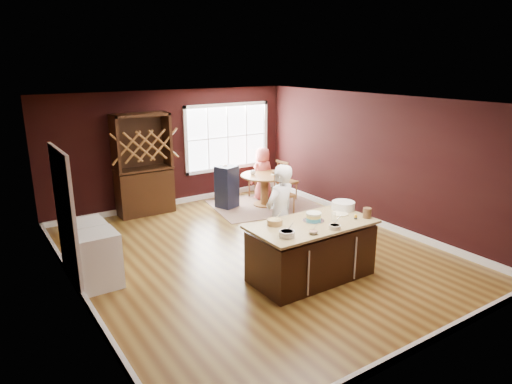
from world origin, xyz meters
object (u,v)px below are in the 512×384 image
at_px(high_chair, 227,186).
at_px(chair_north, 258,177).
at_px(layer_cake, 314,217).
at_px(hutch, 143,165).
at_px(dryer, 87,246).
at_px(dining_table, 265,184).
at_px(baker, 280,215).
at_px(washer, 98,260).
at_px(chair_south, 284,193).
at_px(seated_woman, 263,173).
at_px(toddler, 229,174).
at_px(kitchen_island, 311,252).
at_px(chair_east, 287,180).

bearing_deg(high_chair, chair_north, -0.54).
height_order(layer_cake, hutch, hutch).
distance_m(chair_north, dryer, 5.12).
xyz_separation_m(dining_table, hutch, (-2.56, 1.00, 0.59)).
xyz_separation_m(high_chair, hutch, (-1.75, 0.63, 0.61)).
relative_size(baker, washer, 1.98).
distance_m(chair_south, seated_woman, 1.29).
height_order(layer_cake, dryer, layer_cake).
distance_m(chair_north, high_chair, 1.17).
height_order(dining_table, hutch, hutch).
bearing_deg(baker, chair_north, -133.08).
xyz_separation_m(layer_cake, washer, (-2.95, 1.51, -0.56)).
xyz_separation_m(layer_cake, toddler, (0.71, 3.79, -0.18)).
distance_m(chair_north, washer, 5.41).
relative_size(baker, seated_woman, 1.33).
bearing_deg(toddler, kitchen_island, -101.46).
bearing_deg(hutch, high_chair, -19.78).
relative_size(dining_table, baker, 0.65).
height_order(kitchen_island, high_chair, high_chair).
relative_size(kitchen_island, toddler, 7.59).
height_order(dining_table, chair_north, chair_north).
relative_size(dining_table, washer, 1.29).
relative_size(chair_east, chair_north, 1.04).
xyz_separation_m(chair_north, high_chair, (-1.11, -0.36, 0.03)).
distance_m(chair_east, washer, 5.50).
height_order(baker, chair_east, baker).
bearing_deg(chair_east, layer_cake, 140.70).
bearing_deg(dryer, layer_cake, -36.08).
bearing_deg(dining_table, hutch, 158.60).
bearing_deg(layer_cake, washer, 152.91).
bearing_deg(hutch, seated_woman, -10.49).
bearing_deg(dryer, baker, -27.97).
bearing_deg(baker, toddler, -119.97).
xyz_separation_m(baker, chair_south, (1.62, 2.01, -0.37)).
bearing_deg(layer_cake, baker, 103.33).
distance_m(high_chair, washer, 4.27).
xyz_separation_m(chair_north, toddler, (-1.05, -0.39, 0.32)).
distance_m(kitchen_island, baker, 0.84).
distance_m(hutch, washer, 3.54).
xyz_separation_m(kitchen_island, layer_cake, (0.08, 0.06, 0.55)).
xyz_separation_m(chair_north, seated_woman, (-0.02, -0.26, 0.16)).
relative_size(high_chair, dryer, 1.21).
bearing_deg(chair_east, kitchen_island, 140.26).
bearing_deg(high_chair, chair_east, -30.08).
relative_size(layer_cake, washer, 0.39).
height_order(layer_cake, chair_north, layer_cake).
distance_m(high_chair, dryer, 3.96).
distance_m(baker, washer, 2.94).
height_order(kitchen_island, chair_north, chair_north).
height_order(baker, layer_cake, baker).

